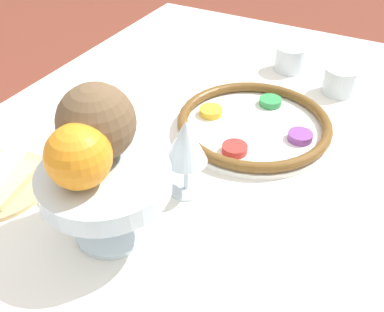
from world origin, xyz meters
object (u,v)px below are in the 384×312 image
at_px(cup_mid, 340,81).
at_px(coconut, 96,122).
at_px(cup_far, 290,58).
at_px(fruit_stand, 105,186).
at_px(orange_fruit, 78,157).
at_px(wine_glass, 186,144).
at_px(seder_plate, 254,124).

bearing_deg(cup_mid, coconut, -22.14).
xyz_separation_m(coconut, cup_far, (-0.60, 0.09, -0.14)).
bearing_deg(coconut, fruit_stand, 38.83).
relative_size(fruit_stand, orange_fruit, 2.16).
height_order(fruit_stand, cup_far, fruit_stand).
height_order(wine_glass, coconut, coconut).
bearing_deg(orange_fruit, wine_glass, 159.59).
xyz_separation_m(fruit_stand, cup_far, (-0.63, 0.07, -0.06)).
bearing_deg(seder_plate, coconut, -19.36).
bearing_deg(seder_plate, fruit_stand, -14.24).
height_order(cup_mid, cup_far, same).
relative_size(coconut, cup_far, 1.48).
relative_size(seder_plate, fruit_stand, 1.62).
distance_m(coconut, cup_far, 0.62).
bearing_deg(cup_far, fruit_stand, -6.09).
height_order(wine_glass, cup_far, wine_glass).
xyz_separation_m(wine_glass, coconut, (0.10, -0.08, 0.08)).
distance_m(wine_glass, cup_far, 0.50).
bearing_deg(fruit_stand, orange_fruit, -13.81).
xyz_separation_m(wine_glass, cup_mid, (-0.44, 0.14, -0.07)).
height_order(fruit_stand, orange_fruit, orange_fruit).
bearing_deg(seder_plate, wine_glass, -9.15).
distance_m(wine_glass, orange_fruit, 0.19).
bearing_deg(orange_fruit, fruit_stand, 166.19).
distance_m(wine_glass, coconut, 0.15).
relative_size(seder_plate, orange_fruit, 3.50).
height_order(seder_plate, wine_glass, wine_glass).
distance_m(seder_plate, cup_mid, 0.25).
relative_size(wine_glass, fruit_stand, 0.74).
bearing_deg(cup_far, cup_mid, 67.18).
bearing_deg(cup_far, seder_plate, 4.22).
relative_size(seder_plate, cup_far, 4.12).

